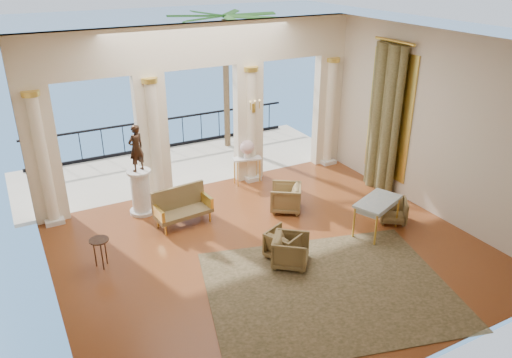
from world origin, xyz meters
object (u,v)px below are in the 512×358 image
pedestal (141,193)px  side_table (99,243)px  armchair_a (291,249)px  armchair_c (286,197)px  console_table (247,162)px  armchair_d (284,243)px  settee (182,206)px  armchair_b (393,209)px  game_table (378,204)px  statue (136,148)px

pedestal → side_table: 2.46m
armchair_a → armchair_c: armchair_c is taller
pedestal → console_table: pedestal is taller
armchair_d → pedestal: bearing=7.3°
settee → console_table: (2.50, 1.38, 0.18)m
armchair_b → armchair_d: armchair_d is taller
side_table → settee: bearing=24.7°
console_table → game_table: bearing=-55.9°
settee → game_table: size_ratio=1.03×
settee → pedestal: (-0.72, 0.98, 0.11)m
console_table → side_table: console_table is taller
game_table → pedestal: size_ratio=1.19×
armchair_b → armchair_d: bearing=-142.9°
armchair_c → pedestal: 3.68m
pedestal → console_table: bearing=7.0°
settee → armchair_b: bearing=-33.1°
armchair_b → armchair_d: size_ratio=0.94×
armchair_a → console_table: size_ratio=0.87×
game_table → pedestal: pedestal is taller
armchair_d → game_table: size_ratio=0.51×
game_table → console_table: game_table is taller
game_table → statue: bearing=120.0°
side_table → armchair_a: bearing=-27.0°
armchair_b → pedestal: size_ratio=0.56×
armchair_a → statue: 4.56m
armchair_a → side_table: 4.00m
game_table → console_table: (-1.38, 3.96, -0.12)m
side_table → statue: bearing=53.8°
settee → side_table: (-2.17, -1.00, 0.11)m
armchair_d → side_table: 3.90m
console_table → pedestal: bearing=-158.2°
side_table → armchair_c: bearing=4.4°
settee → statue: statue is taller
settee → armchair_c: bearing=-19.4°
console_table → armchair_b: bearing=-46.0°
game_table → armchair_a: bearing=163.0°
armchair_c → game_table: bearing=68.0°
settee → side_table: settee is taller
armchair_c → settee: size_ratio=0.54×
game_table → statue: 5.91m
settee → armchair_a: bearing=-69.5°
armchair_d → settee: settee is taller
armchair_a → pedestal: (-2.11, 3.79, 0.19)m
armchair_c → armchair_d: bearing=2.3°
armchair_b → armchair_c: 2.68m
armchair_d → side_table: armchair_d is taller
armchair_a → statue: bearing=68.0°
armchair_c → game_table: (1.31, -1.95, 0.37)m
armchair_c → settee: settee is taller
armchair_a → pedestal: size_ratio=0.64×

